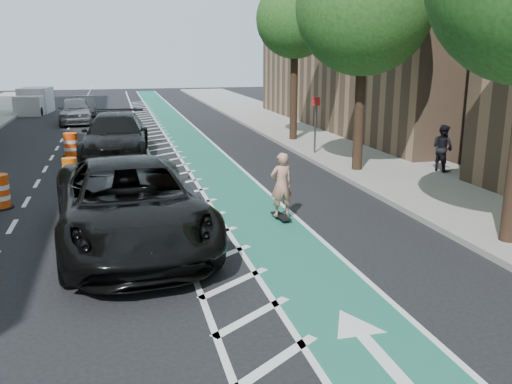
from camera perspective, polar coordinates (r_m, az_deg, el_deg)
name	(u,v)px	position (r m, az deg, el deg)	size (l,w,h in m)	color
ground	(155,292)	(10.29, -10.61, -10.28)	(120.00, 120.00, 0.00)	black
bike_lane	(217,171)	(20.12, -4.18, 2.19)	(2.00, 90.00, 0.01)	#1C6344
buffer_strip	(176,174)	(19.91, -8.43, 1.94)	(1.40, 90.00, 0.01)	silver
sidewalk_right	(377,161)	(22.18, 12.60, 3.21)	(5.00, 90.00, 0.15)	gray
curb_right	(319,164)	(21.19, 6.67, 2.96)	(0.12, 90.00, 0.16)	gray
tree_r_c	(370,6)	(19.33, 11.91, 18.63)	(4.20, 4.20, 7.90)	#382619
tree_r_d	(294,20)	(26.75, 4.00, 17.64)	(4.20, 4.20, 7.90)	#382619
sign_post	(315,124)	(23.02, 6.25, 7.09)	(0.35, 0.08, 2.47)	#4C4C4C
skateboard	(281,216)	(14.25, 2.64, -2.57)	(0.35, 0.87, 0.11)	black
skateboarder	(281,185)	(14.03, 2.69, 0.79)	(0.61, 0.40, 1.68)	tan
suv_near	(130,204)	(12.58, -13.12, -1.20)	(3.15, 6.83, 1.90)	black
suv_far	(116,136)	(23.29, -14.53, 5.70)	(2.55, 6.27, 1.82)	black
car_silver	(75,110)	(35.74, -18.49, 8.15)	(1.91, 4.74, 1.62)	gray
car_grey	(85,106)	(40.26, -17.59, 8.66)	(1.43, 4.10, 1.35)	#5D5D62
pedestrian	(443,148)	(20.42, 19.04, 4.40)	(0.81, 0.63, 1.66)	black
box_truck	(34,102)	(42.92, -22.29, 8.79)	(2.36, 4.51, 1.80)	silver
barrel_b	(70,171)	(19.31, -18.98, 2.11)	(0.62, 0.62, 0.84)	#E65B0C
barrel_c	(71,145)	(24.22, -18.90, 4.66)	(0.73, 0.73, 1.00)	#F6460C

